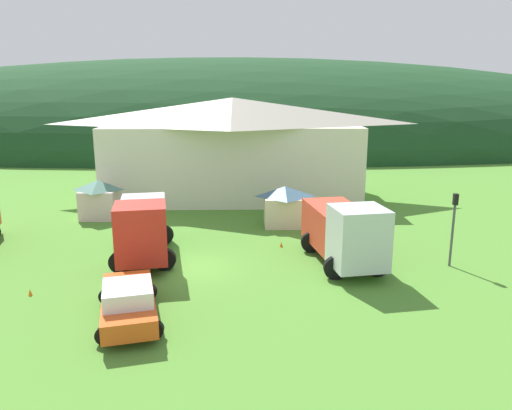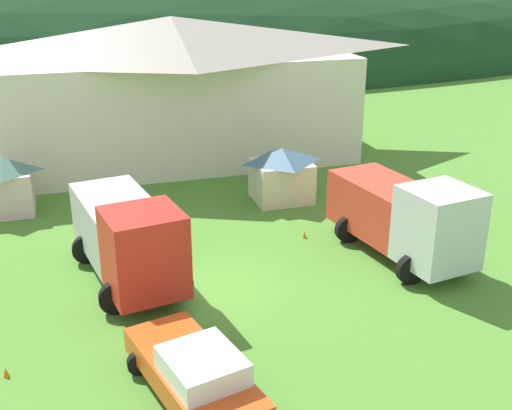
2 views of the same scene
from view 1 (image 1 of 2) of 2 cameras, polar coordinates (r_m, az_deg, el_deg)
The scene contains 11 objects.
ground_plane at distance 24.78m, azimuth -7.45°, elevation -7.18°, with size 200.00×200.00×0.00m, color #4C842D.
forested_hill_backdrop at distance 83.63m, azimuth -3.15°, elevation 7.51°, with size 154.17×60.00×26.52m, color #193D1E.
depot_building at distance 39.41m, azimuth -2.68°, elevation 6.73°, with size 20.82×9.42×7.89m.
play_shed_cream at distance 31.65m, azimuth 3.34°, elevation -0.02°, with size 2.80×2.58×2.55m.
play_shed_pink at distance 34.92m, azimuth -17.66°, elevation 0.71°, with size 2.53×2.26×2.63m.
crane_truck_red at distance 26.01m, azimuth -12.97°, elevation -2.36°, with size 3.85×7.18×3.34m.
tow_truck_silver at distance 24.86m, azimuth 10.15°, elevation -2.95°, with size 3.76×6.88×3.37m.
service_pickup_orange at distance 19.55m, azimuth -14.53°, elevation -10.71°, with size 3.12×5.32×1.66m.
traffic_light_east at distance 25.97m, azimuth 21.84°, elevation -1.79°, with size 0.20×0.32×3.68m.
traffic_cone_near_pickup at distance 27.67m, azimuth 2.92°, elevation -4.85°, with size 0.36×0.36×0.57m, color orange.
traffic_cone_mid_row at distance 23.55m, azimuth -24.60°, elevation -9.48°, with size 0.36×0.36×0.58m, color orange.
Camera 1 is at (2.66, -23.05, 8.70)m, focal length 34.64 mm.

